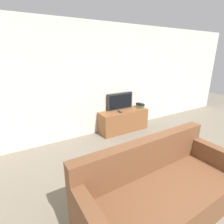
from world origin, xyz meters
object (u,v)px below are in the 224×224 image
at_px(remote_on_stand, 120,112).
at_px(television, 120,101).
at_px(book_stack, 140,105).
at_px(tv_stand, 123,121).
at_px(couch, 160,193).

bearing_deg(remote_on_stand, television, 56.45).
distance_m(television, book_stack, 0.58).
bearing_deg(book_stack, television, 160.37).
distance_m(tv_stand, television, 0.51).
bearing_deg(remote_on_stand, tv_stand, 19.13).
xyz_separation_m(tv_stand, book_stack, (0.52, -0.01, 0.34)).
bearing_deg(tv_stand, couch, -113.99).
distance_m(television, couch, 2.72).
bearing_deg(remote_on_stand, couch, -111.18).
bearing_deg(television, remote_on_stand, -123.55).
xyz_separation_m(couch, book_stack, (1.55, 2.29, 0.31)).
relative_size(couch, remote_on_stand, 11.39).
height_order(television, book_stack, television).
xyz_separation_m(book_stack, remote_on_stand, (-0.67, -0.04, -0.05)).
height_order(tv_stand, television, television).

